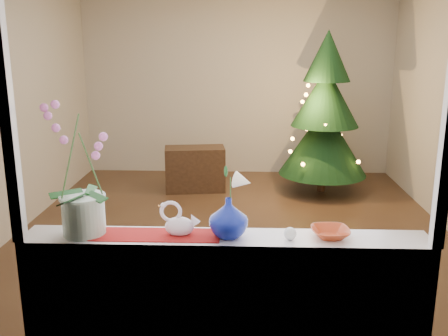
# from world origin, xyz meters

# --- Properties ---
(ground) EXTENTS (5.00, 5.00, 0.00)m
(ground) POSITION_xyz_m (0.00, 0.00, 0.00)
(ground) COLOR #392417
(ground) RESTS_ON ground
(wall_back) EXTENTS (4.50, 0.10, 2.70)m
(wall_back) POSITION_xyz_m (0.00, 2.50, 1.35)
(wall_back) COLOR #BDB4A5
(wall_back) RESTS_ON ground
(wall_front) EXTENTS (4.50, 0.10, 2.70)m
(wall_front) POSITION_xyz_m (0.00, -2.50, 1.35)
(wall_front) COLOR #BDB4A5
(wall_front) RESTS_ON ground
(wall_left) EXTENTS (0.10, 5.00, 2.70)m
(wall_left) POSITION_xyz_m (-2.25, 0.00, 1.35)
(wall_left) COLOR #BDB4A5
(wall_left) RESTS_ON ground
(window_apron) EXTENTS (2.20, 0.08, 0.88)m
(window_apron) POSITION_xyz_m (0.00, -2.46, 0.44)
(window_apron) COLOR white
(window_apron) RESTS_ON ground
(windowsill) EXTENTS (2.20, 0.26, 0.04)m
(windowsill) POSITION_xyz_m (0.00, -2.37, 0.90)
(windowsill) COLOR white
(windowsill) RESTS_ON window_apron
(window_frame) EXTENTS (2.22, 0.06, 1.60)m
(window_frame) POSITION_xyz_m (0.00, -2.47, 1.70)
(window_frame) COLOR white
(window_frame) RESTS_ON windowsill
(runner) EXTENTS (0.70, 0.20, 0.01)m
(runner) POSITION_xyz_m (-0.38, -2.37, 0.92)
(runner) COLOR maroon
(runner) RESTS_ON windowsill
(orchid_pot) EXTENTS (0.29, 0.29, 0.73)m
(orchid_pot) POSITION_xyz_m (-0.77, -2.36, 1.28)
(orchid_pot) COLOR white
(orchid_pot) RESTS_ON windowsill
(swan) EXTENTS (0.24, 0.18, 0.18)m
(swan) POSITION_xyz_m (-0.25, -2.36, 1.01)
(swan) COLOR silver
(swan) RESTS_ON windowsill
(blue_vase) EXTENTS (0.27, 0.27, 0.25)m
(blue_vase) POSITION_xyz_m (0.02, -2.37, 1.05)
(blue_vase) COLOR #051164
(blue_vase) RESTS_ON windowsill
(lily) EXTENTS (0.14, 0.08, 0.19)m
(lily) POSITION_xyz_m (0.02, -2.37, 1.26)
(lily) COLOR white
(lily) RESTS_ON blue_vase
(paperweight) EXTENTS (0.09, 0.09, 0.07)m
(paperweight) POSITION_xyz_m (0.34, -2.40, 0.95)
(paperweight) COLOR silver
(paperweight) RESTS_ON windowsill
(amber_dish) EXTENTS (0.18, 0.18, 0.04)m
(amber_dish) POSITION_xyz_m (0.56, -2.36, 0.94)
(amber_dish) COLOR #B03D1B
(amber_dish) RESTS_ON windowsill
(xmas_tree) EXTENTS (1.48, 1.48, 2.08)m
(xmas_tree) POSITION_xyz_m (1.14, 1.53, 1.04)
(xmas_tree) COLOR black
(xmas_tree) RESTS_ON ground
(side_table) EXTENTS (0.82, 0.49, 0.58)m
(side_table) POSITION_xyz_m (-0.54, 1.50, 0.29)
(side_table) COLOR black
(side_table) RESTS_ON ground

